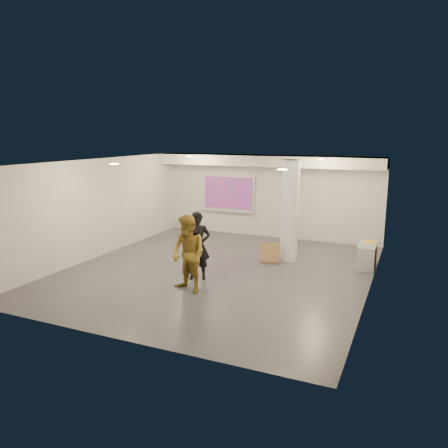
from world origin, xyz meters
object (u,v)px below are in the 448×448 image
at_px(credenza, 367,255).
at_px(man, 188,254).
at_px(projection_screen, 229,193).
at_px(woman, 198,246).
at_px(column, 290,211).

distance_m(credenza, man, 5.35).
bearing_deg(projection_screen, woman, -75.16).
bearing_deg(column, woman, -122.98).
xyz_separation_m(column, projection_screen, (-3.10, 2.65, 0.03)).
bearing_deg(column, credenza, 6.87).
distance_m(column, projection_screen, 4.08).
bearing_deg(projection_screen, man, -75.28).
relative_size(woman, man, 0.95).
xyz_separation_m(column, man, (-1.47, -3.56, -0.57)).
distance_m(projection_screen, woman, 5.50).
height_order(woman, man, man).
bearing_deg(woman, column, 33.49).
relative_size(credenza, man, 0.61).
bearing_deg(man, credenza, 63.42).
relative_size(column, man, 1.61).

